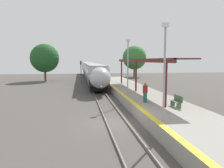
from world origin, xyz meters
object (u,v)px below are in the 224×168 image
(platform_bench, at_px, (177,101))
(railway_signal, at_px, (81,70))
(train, at_px, (88,68))
(lamppost_near, at_px, (165,66))
(lamppost_mid, at_px, (128,64))
(person_waiting, at_px, (145,92))

(platform_bench, height_order, railway_signal, railway_signal)
(train, relative_size, lamppost_near, 16.15)
(train, xyz_separation_m, platform_bench, (4.75, -55.57, -0.77))
(lamppost_near, bearing_deg, railway_signal, 98.37)
(platform_bench, relative_size, lamppost_mid, 0.25)
(platform_bench, xyz_separation_m, railway_signal, (-7.05, 27.84, 1.27))
(train, xyz_separation_m, person_waiting, (2.87, -53.55, -0.38))
(train, xyz_separation_m, lamppost_near, (2.31, -59.04, 1.97))
(platform_bench, height_order, person_waiting, person_waiting)
(railway_signal, relative_size, lamppost_near, 0.77)
(person_waiting, bearing_deg, lamppost_mid, 97.58)
(railway_signal, distance_m, lamppost_near, 31.68)
(platform_bench, bearing_deg, person_waiting, 132.91)
(lamppost_mid, bearing_deg, person_waiting, -82.42)
(train, distance_m, platform_bench, 55.78)
(platform_bench, distance_m, lamppost_mid, 7.24)
(train, distance_m, railway_signal, 27.83)
(platform_bench, xyz_separation_m, person_waiting, (-1.88, 2.02, 0.39))
(train, relative_size, platform_bench, 63.64)
(person_waiting, relative_size, railway_signal, 0.38)
(railway_signal, xyz_separation_m, lamppost_near, (4.61, -31.31, 1.48))
(train, height_order, platform_bench, train)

